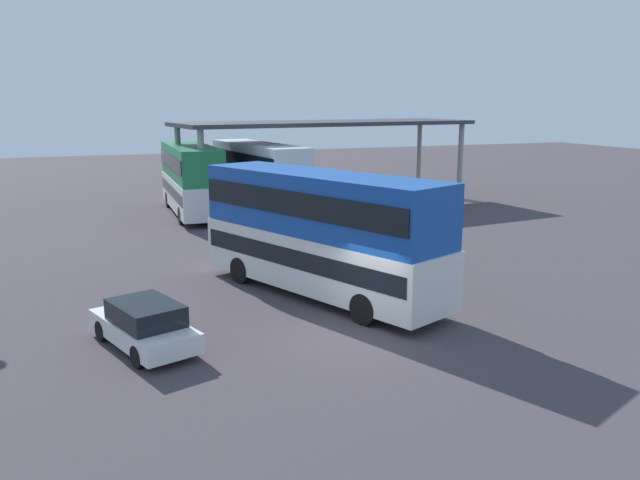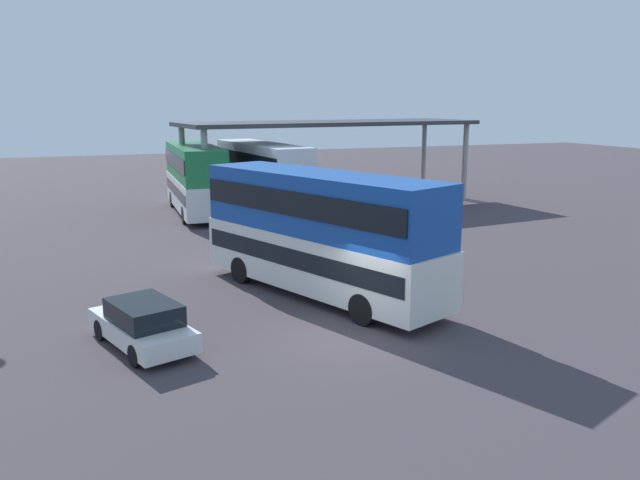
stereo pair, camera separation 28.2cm
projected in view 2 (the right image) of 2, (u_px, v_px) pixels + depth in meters
The scene contains 6 objects.
ground_plane at pixel (347, 336), 18.56m from camera, with size 140.00×140.00×0.00m, color #3F383E.
double_decker_main at pixel (320, 229), 22.06m from camera, with size 6.20×10.43×4.35m.
parked_hatchback at pixel (143, 324), 17.63m from camera, with size 2.80×4.26×1.35m.
double_decker_near_canopy at pixel (195, 177), 38.36m from camera, with size 2.72×10.16×4.18m.
double_decker_mid_row at pixel (262, 175), 39.00m from camera, with size 3.62×10.69×4.25m.
depot_canopy at pixel (331, 127), 41.16m from camera, with size 20.19×8.12×5.50m.
Camera 2 is at (-6.88, -16.14, 6.74)m, focal length 35.49 mm.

